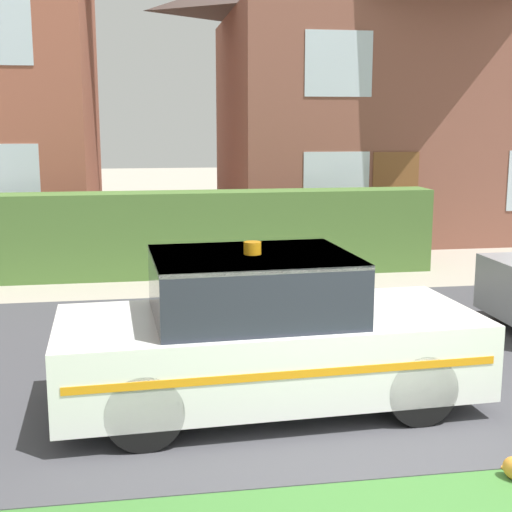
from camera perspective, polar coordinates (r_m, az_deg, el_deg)
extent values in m
cube|color=#424247|center=(8.53, 4.65, -7.77)|extent=(28.00, 6.07, 0.01)
cube|color=#4C7233|center=(12.75, -3.89, 1.81)|extent=(8.16, 0.74, 1.50)
cylinder|color=black|center=(6.66, 12.95, -10.31)|extent=(0.67, 0.23, 0.66)
cylinder|color=black|center=(7.92, 8.56, -6.77)|extent=(0.67, 0.23, 0.66)
cylinder|color=black|center=(6.10, -8.95, -12.16)|extent=(0.67, 0.23, 0.66)
cylinder|color=black|center=(7.45, -9.57, -7.92)|extent=(0.67, 0.23, 0.66)
cube|color=white|center=(6.85, 1.02, -7.59)|extent=(4.02, 1.83, 0.71)
cube|color=#232833|center=(6.65, -0.29, -2.35)|extent=(1.90, 1.56, 0.59)
cube|color=white|center=(6.59, -0.29, -0.03)|extent=(1.90, 1.56, 0.04)
cube|color=orange|center=(6.08, 2.79, -9.47)|extent=(3.75, 0.19, 0.07)
cube|color=orange|center=(7.61, -0.38, -5.31)|extent=(3.75, 0.19, 0.07)
cylinder|color=orange|center=(6.58, -0.29, 0.64)|extent=(0.16, 0.16, 0.12)
cylinder|color=orange|center=(6.13, 19.79, -15.89)|extent=(0.12, 0.16, 0.03)
cube|color=silver|center=(14.31, -19.69, 5.84)|extent=(1.40, 0.02, 1.30)
cube|color=brown|center=(18.38, 10.89, 10.15)|extent=(8.21, 5.92, 5.22)
cube|color=brown|center=(15.34, 11.04, 4.25)|extent=(1.00, 0.02, 2.10)
cube|color=silver|center=(14.90, 6.45, 5.80)|extent=(1.40, 0.02, 1.30)
cube|color=silver|center=(14.90, 6.64, 15.04)|extent=(1.40, 0.02, 1.30)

